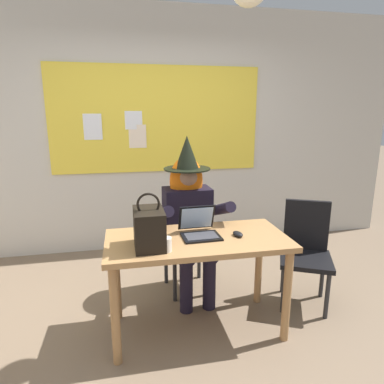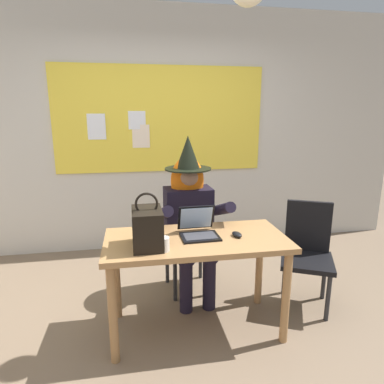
{
  "view_description": "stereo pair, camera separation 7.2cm",
  "coord_description": "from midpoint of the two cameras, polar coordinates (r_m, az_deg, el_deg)",
  "views": [
    {
      "loc": [
        -0.42,
        -2.11,
        1.65
      ],
      "look_at": [
        0.11,
        0.43,
        1.02
      ],
      "focal_mm": 31.38,
      "sensor_mm": 36.0,
      "label": 1
    },
    {
      "loc": [
        -0.35,
        -2.12,
        1.65
      ],
      "look_at": [
        0.11,
        0.43,
        1.02
      ],
      "focal_mm": 31.38,
      "sensor_mm": 36.0,
      "label": 2
    }
  ],
  "objects": [
    {
      "name": "coffee_mug",
      "position": [
        2.23,
        -5.43,
        -8.88
      ],
      "size": [
        0.08,
        0.08,
        0.09
      ],
      "primitive_type": "cylinder",
      "color": "silver",
      "rests_on": "desk_main"
    },
    {
      "name": "ground_plane",
      "position": [
        2.71,
        -1.29,
        -23.86
      ],
      "size": [
        24.0,
        24.0,
        0.0
      ],
      "primitive_type": "plane",
      "color": "#75604C"
    },
    {
      "name": "person_costumed",
      "position": [
        2.98,
        -1.25,
        -2.99
      ],
      "size": [
        0.61,
        0.68,
        1.44
      ],
      "rotation": [
        0.0,
        0.0,
        -1.53
      ],
      "color": "black",
      "rests_on": "ground"
    },
    {
      "name": "computer_mouse",
      "position": [
        2.51,
        6.97,
        -7.09
      ],
      "size": [
        0.08,
        0.11,
        0.03
      ],
      "primitive_type": "ellipsoid",
      "rotation": [
        0.0,
        0.0,
        0.2
      ],
      "color": "black",
      "rests_on": "desk_main"
    },
    {
      "name": "laptop",
      "position": [
        2.5,
        0.44,
        -6.31
      ],
      "size": [
        0.28,
        0.29,
        0.21
      ],
      "rotation": [
        0.0,
        0.0,
        0.03
      ],
      "color": "black",
      "rests_on": "desk_main"
    },
    {
      "name": "desk_main",
      "position": [
        2.51,
        0.09,
        -10.04
      ],
      "size": [
        1.33,
        0.65,
        0.75
      ],
      "rotation": [
        0.0,
        0.0,
        -0.01
      ],
      "color": "#A37547",
      "rests_on": "ground"
    },
    {
      "name": "wall_back_bulletin",
      "position": [
        4.02,
        -6.4,
        10.19
      ],
      "size": [
        6.08,
        1.94,
        2.8
      ],
      "color": "beige",
      "rests_on": "ground"
    },
    {
      "name": "chair_extra_corner",
      "position": [
        3.09,
        18.12,
        -8.95
      ],
      "size": [
        0.56,
        0.56,
        0.89
      ],
      "rotation": [
        0.0,
        0.0,
        4.25
      ],
      "color": "black",
      "rests_on": "ground"
    },
    {
      "name": "handbag",
      "position": [
        2.29,
        -8.21,
        -6.05
      ],
      "size": [
        0.2,
        0.3,
        0.38
      ],
      "rotation": [
        0.0,
        0.0,
        0.28
      ],
      "color": "black",
      "rests_on": "desk_main"
    },
    {
      "name": "chair_at_desk",
      "position": [
        3.18,
        -1.82,
        -7.32
      ],
      "size": [
        0.46,
        0.46,
        0.91
      ],
      "rotation": [
        0.0,
        0.0,
        -1.47
      ],
      "color": "#2D3347",
      "rests_on": "ground"
    }
  ]
}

